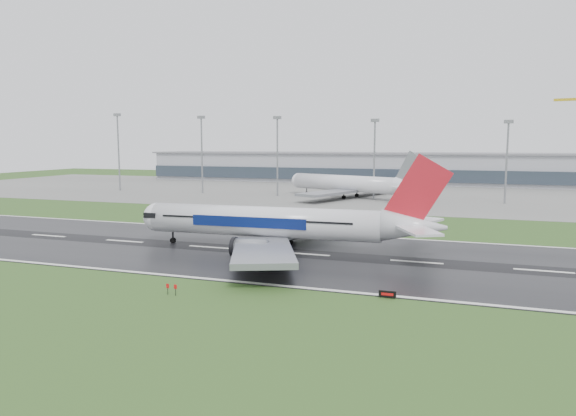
% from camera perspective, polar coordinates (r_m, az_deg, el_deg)
% --- Properties ---
extents(ground, '(520.00, 520.00, 0.00)m').
position_cam_1_polar(ground, '(103.97, -8.62, -4.34)').
color(ground, '#284A1B').
rests_on(ground, ground).
extents(runway, '(400.00, 45.00, 0.10)m').
position_cam_1_polar(runway, '(103.96, -8.62, -4.31)').
color(runway, black).
rests_on(runway, ground).
extents(apron, '(400.00, 130.00, 0.08)m').
position_cam_1_polar(apron, '(221.43, 6.39, 1.77)').
color(apron, slate).
rests_on(apron, ground).
extents(terminal, '(240.00, 36.00, 15.00)m').
position_cam_1_polar(terminal, '(279.69, 9.06, 4.37)').
color(terminal, gray).
rests_on(terminal, ground).
extents(main_airliner, '(62.60, 59.83, 17.83)m').
position_cam_1_polar(main_airliner, '(99.14, -0.49, 0.46)').
color(main_airliner, silver).
rests_on(main_airliner, runway).
extents(parked_airliner, '(75.23, 73.01, 17.25)m').
position_cam_1_polar(parked_airliner, '(197.15, 6.80, 3.64)').
color(parked_airliner, silver).
rests_on(parked_airliner, apron).
extents(runway_sign, '(2.30, 0.27, 1.04)m').
position_cam_1_polar(runway_sign, '(71.05, 10.90, -9.35)').
color(runway_sign, black).
rests_on(runway_sign, ground).
extents(floodmast_0, '(0.64, 0.64, 32.22)m').
position_cam_1_polar(floodmast_0, '(237.86, -18.16, 5.71)').
color(floodmast_0, gray).
rests_on(floodmast_0, ground).
extents(floodmast_1, '(0.64, 0.64, 30.53)m').
position_cam_1_polar(floodmast_1, '(216.04, -9.46, 5.63)').
color(floodmast_1, gray).
rests_on(floodmast_1, ground).
extents(floodmast_2, '(0.64, 0.64, 29.84)m').
position_cam_1_polar(floodmast_2, '(202.59, -1.18, 5.54)').
color(floodmast_2, gray).
rests_on(floodmast_2, ground).
extents(floodmast_3, '(0.64, 0.64, 28.27)m').
position_cam_1_polar(floodmast_3, '(193.03, 9.48, 5.13)').
color(floodmast_3, gray).
rests_on(floodmast_3, ground).
extents(floodmast_4, '(0.64, 0.64, 27.21)m').
position_cam_1_polar(floodmast_4, '(191.01, 22.94, 4.49)').
color(floodmast_4, gray).
rests_on(floodmast_4, ground).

